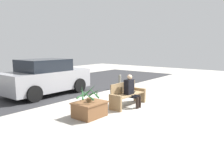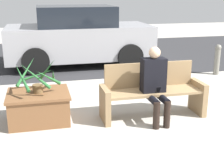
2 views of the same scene
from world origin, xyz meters
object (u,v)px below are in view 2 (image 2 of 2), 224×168
object	(u,v)px
bench	(152,92)
person_seated	(155,81)
potted_plant	(38,78)
bollard_post	(217,59)
parked_car	(79,36)
planter_box	(39,106)

from	to	relation	value
bench	person_seated	distance (m)	0.30
person_seated	potted_plant	bearing A→B (deg)	168.21
bollard_post	parked_car	bearing A→B (deg)	149.59
planter_box	parked_car	size ratio (longest dim) A/B	0.25
person_seated	planter_box	xyz separation A→B (m)	(-1.82, 0.37, -0.39)
planter_box	potted_plant	world-z (taller)	potted_plant
bench	parked_car	size ratio (longest dim) A/B	0.43
bench	planter_box	distance (m)	1.86
person_seated	potted_plant	distance (m)	1.84
person_seated	bench	bearing A→B (deg)	81.21
potted_plant	bollard_post	distance (m)	4.82
person_seated	potted_plant	xyz separation A→B (m)	(-1.80, 0.38, 0.07)
bench	planter_box	size ratio (longest dim) A/B	1.77
person_seated	parked_car	bearing A→B (deg)	98.67
person_seated	potted_plant	size ratio (longest dim) A/B	1.67
bench	parked_car	bearing A→B (deg)	99.43
bench	bollard_post	world-z (taller)	bench
planter_box	potted_plant	size ratio (longest dim) A/B	1.36
person_seated	parked_car	xyz separation A→B (m)	(-0.65, 4.27, 0.15)
bench	person_seated	world-z (taller)	person_seated
bench	potted_plant	size ratio (longest dim) A/B	2.40
planter_box	potted_plant	distance (m)	0.46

